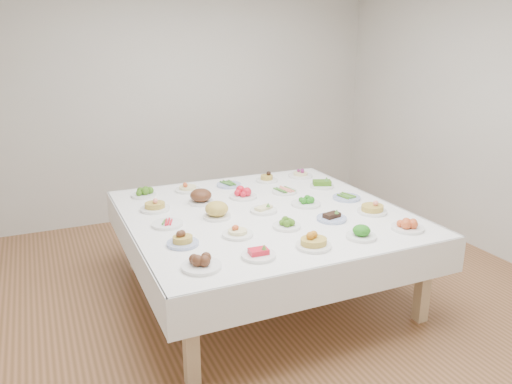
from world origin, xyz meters
name	(u,v)px	position (x,y,z in m)	size (l,w,h in m)	color
room_envelope	(274,82)	(0.00, 0.00, 1.83)	(5.02, 5.02, 2.81)	#935E3D
display_table	(263,219)	(-0.01, 0.15, 0.69)	(2.26, 2.26, 0.75)	white
dish_0	(201,261)	(-0.83, -0.68, 0.80)	(0.25, 0.25, 0.11)	white
dish_1	(259,253)	(-0.43, -0.67, 0.78)	(0.23, 0.23, 0.09)	white
dish_2	(314,238)	(-0.01, -0.68, 0.82)	(0.25, 0.25, 0.15)	white
dish_3	(361,232)	(0.39, -0.67, 0.80)	(0.22, 0.22, 0.11)	white
dish_4	(408,223)	(0.82, -0.68, 0.80)	(0.25, 0.25, 0.11)	white
dish_5	(183,238)	(-0.83, -0.27, 0.80)	(0.22, 0.22, 0.12)	#4C66B2
dish_6	(238,229)	(-0.42, -0.27, 0.80)	(0.23, 0.23, 0.12)	white
dish_7	(287,223)	(-0.01, -0.27, 0.79)	(0.22, 0.22, 0.09)	white
dish_8	(332,216)	(0.40, -0.26, 0.78)	(0.24, 0.24, 0.09)	#4C66B2
dish_9	(373,205)	(0.80, -0.26, 0.82)	(0.27, 0.26, 0.15)	white
dish_10	(167,223)	(-0.84, 0.15, 0.77)	(0.24, 0.24, 0.05)	white
dish_11	(217,210)	(-0.43, 0.16, 0.82)	(0.24, 0.24, 0.14)	white
dish_12	(264,208)	(-0.02, 0.14, 0.78)	(0.22, 0.22, 0.09)	white
dish_13	(306,201)	(0.40, 0.15, 0.79)	(0.25, 0.25, 0.10)	white
dish_14	(347,197)	(0.82, 0.15, 0.77)	(0.25, 0.25, 0.05)	#4C66B2
dish_15	(155,203)	(-0.84, 0.56, 0.82)	(0.25, 0.25, 0.14)	white
dish_16	(201,196)	(-0.43, 0.57, 0.81)	(0.22, 0.22, 0.13)	white
dish_17	(243,192)	(-0.02, 0.57, 0.80)	(0.25, 0.25, 0.12)	white
dish_18	(285,190)	(0.40, 0.55, 0.77)	(0.23, 0.23, 0.06)	white
dish_19	(322,183)	(0.81, 0.56, 0.79)	(0.23, 0.23, 0.10)	white
dish_20	(144,192)	(-0.84, 0.98, 0.80)	(0.22, 0.22, 0.10)	white
dish_21	(188,185)	(-0.42, 0.98, 0.81)	(0.24, 0.24, 0.13)	white
dish_22	(229,184)	(0.00, 0.98, 0.78)	(0.24, 0.24, 0.06)	#4C66B2
dish_23	(267,177)	(0.41, 0.97, 0.80)	(0.22, 0.22, 0.11)	white
dish_24	(300,172)	(0.81, 0.99, 0.80)	(0.25, 0.25, 0.12)	white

